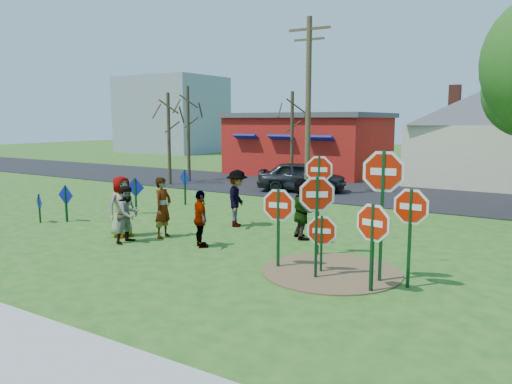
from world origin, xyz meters
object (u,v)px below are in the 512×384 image
Objects in this scene: suv at (302,177)px; person_a at (122,206)px; stop_sign_d at (411,214)px; utility_pole at (308,104)px; stop_sign_b at (319,180)px; stop_sign_c at (383,186)px; person_b at (163,207)px; stop_sign_a at (278,211)px.

person_a is at bearing 157.23° from suv.
utility_pole is at bearing 129.45° from stop_sign_d.
person_a is (-8.53, 0.06, -0.65)m from stop_sign_d.
stop_sign_b is 0.90× the size of stop_sign_c.
stop_sign_c is 1.67× the size of person_b.
stop_sign_a is at bearing -172.98° from stop_sign_d.
utility_pole is (0.01, 9.49, 3.28)m from person_b.
stop_sign_b is at bearing -61.83° from utility_pole.
utility_pole is (-7.41, 10.13, 2.61)m from stop_sign_d.
stop_sign_b reaches higher than stop_sign_a.
person_a is 10.64m from utility_pole.
person_b is at bearing 163.13° from suv.
stop_sign_d reaches higher than stop_sign_a.
suv is (-5.23, 11.42, -0.60)m from stop_sign_a.
person_a reaches higher than suv.
stop_sign_c is (2.39, 0.25, 0.74)m from stop_sign_a.
person_b is at bearing 178.28° from stop_sign_d.
stop_sign_d is 1.24× the size of person_b.
stop_sign_c reaches higher than suv.
stop_sign_a is 2.51m from stop_sign_c.
suv is (-8.24, 11.22, -0.81)m from stop_sign_d.
stop_sign_b is 10.29m from utility_pole.
stop_sign_a is at bearing -176.63° from suv.
stop_sign_c is at bearing -166.95° from suv.
utility_pole is (-4.41, 10.33, 2.82)m from stop_sign_a.
stop_sign_d is 0.53× the size of suv.
suv is at bearing 104.07° from stop_sign_a.
stop_sign_b is at bearing -89.03° from person_b.
person_b is at bearing 169.34° from stop_sign_b.
stop_sign_c is 0.82m from stop_sign_d.
stop_sign_c is at bearing 178.41° from stop_sign_d.
utility_pole is (-6.80, 10.08, 2.08)m from stop_sign_c.
stop_sign_b is at bearing 138.51° from stop_sign_c.
stop_sign_a is at bearing -66.88° from utility_pole.
utility_pole is (0.82, -1.08, 3.41)m from suv.
person_b is (1.11, 0.58, -0.01)m from person_a.
stop_sign_d is 7.48m from person_b.
stop_sign_c reaches higher than person_a.
suv is at bearing 113.55° from stop_sign_c.
stop_sign_d is 0.28× the size of utility_pole.
stop_sign_b is at bearing 157.79° from stop_sign_d.
suv is at bearing 127.23° from utility_pole.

